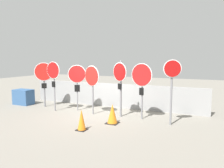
{
  "coord_description": "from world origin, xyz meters",
  "views": [
    {
      "loc": [
        4.78,
        -8.57,
        2.54
      ],
      "look_at": [
        0.84,
        0.0,
        1.44
      ],
      "focal_mm": 35.0,
      "sensor_mm": 36.0,
      "label": 1
    }
  ],
  "objects_px": {
    "stop_sign_2": "(77,77)",
    "stop_sign_0": "(44,76)",
    "stop_sign_3": "(92,79)",
    "traffic_cone_1": "(82,120)",
    "stop_sign_1": "(53,74)",
    "stop_sign_5": "(142,79)",
    "stop_sign_4": "(120,79)",
    "stop_sign_6": "(172,80)",
    "traffic_cone_0": "(112,114)",
    "storage_crate": "(23,97)"
  },
  "relations": [
    {
      "from": "stop_sign_1",
      "to": "traffic_cone_1",
      "type": "distance_m",
      "value": 3.64
    },
    {
      "from": "stop_sign_4",
      "to": "traffic_cone_1",
      "type": "bearing_deg",
      "value": -78.7
    },
    {
      "from": "stop_sign_5",
      "to": "traffic_cone_1",
      "type": "xyz_separation_m",
      "value": [
        -1.51,
        -2.25,
        -1.34
      ]
    },
    {
      "from": "stop_sign_6",
      "to": "traffic_cone_0",
      "type": "relative_size",
      "value": 3.26
    },
    {
      "from": "stop_sign_1",
      "to": "storage_crate",
      "type": "height_order",
      "value": "stop_sign_1"
    },
    {
      "from": "stop_sign_2",
      "to": "stop_sign_5",
      "type": "bearing_deg",
      "value": -30.73
    },
    {
      "from": "storage_crate",
      "to": "stop_sign_1",
      "type": "bearing_deg",
      "value": -11.28
    },
    {
      "from": "stop_sign_0",
      "to": "stop_sign_1",
      "type": "height_order",
      "value": "stop_sign_1"
    },
    {
      "from": "stop_sign_2",
      "to": "stop_sign_0",
      "type": "bearing_deg",
      "value": 152.61
    },
    {
      "from": "stop_sign_1",
      "to": "traffic_cone_1",
      "type": "xyz_separation_m",
      "value": [
        2.77,
        -1.89,
        -1.42
      ]
    },
    {
      "from": "stop_sign_0",
      "to": "storage_crate",
      "type": "distance_m",
      "value": 1.93
    },
    {
      "from": "stop_sign_1",
      "to": "traffic_cone_0",
      "type": "relative_size",
      "value": 3.12
    },
    {
      "from": "stop_sign_4",
      "to": "stop_sign_6",
      "type": "distance_m",
      "value": 2.26
    },
    {
      "from": "storage_crate",
      "to": "stop_sign_6",
      "type": "bearing_deg",
      "value": -3.34
    },
    {
      "from": "stop_sign_2",
      "to": "stop_sign_3",
      "type": "xyz_separation_m",
      "value": [
        1.03,
        -0.34,
        -0.02
      ]
    },
    {
      "from": "stop_sign_0",
      "to": "stop_sign_5",
      "type": "height_order",
      "value": "stop_sign_5"
    },
    {
      "from": "stop_sign_6",
      "to": "traffic_cone_0",
      "type": "bearing_deg",
      "value": 178.12
    },
    {
      "from": "stop_sign_5",
      "to": "traffic_cone_0",
      "type": "bearing_deg",
      "value": -116.51
    },
    {
      "from": "stop_sign_5",
      "to": "traffic_cone_0",
      "type": "distance_m",
      "value": 1.89
    },
    {
      "from": "stop_sign_1",
      "to": "stop_sign_5",
      "type": "xyz_separation_m",
      "value": [
        4.28,
        0.36,
        -0.09
      ]
    },
    {
      "from": "stop_sign_0",
      "to": "traffic_cone_0",
      "type": "bearing_deg",
      "value": -48.96
    },
    {
      "from": "stop_sign_5",
      "to": "traffic_cone_0",
      "type": "height_order",
      "value": "stop_sign_5"
    },
    {
      "from": "stop_sign_0",
      "to": "traffic_cone_1",
      "type": "distance_m",
      "value": 4.72
    },
    {
      "from": "stop_sign_5",
      "to": "storage_crate",
      "type": "height_order",
      "value": "stop_sign_5"
    },
    {
      "from": "stop_sign_2",
      "to": "stop_sign_5",
      "type": "xyz_separation_m",
      "value": [
        3.3,
        -0.18,
        0.05
      ]
    },
    {
      "from": "stop_sign_4",
      "to": "stop_sign_0",
      "type": "bearing_deg",
      "value": -157.35
    },
    {
      "from": "traffic_cone_0",
      "to": "traffic_cone_1",
      "type": "relative_size",
      "value": 1.02
    },
    {
      "from": "stop_sign_1",
      "to": "traffic_cone_1",
      "type": "height_order",
      "value": "stop_sign_1"
    },
    {
      "from": "stop_sign_0",
      "to": "traffic_cone_1",
      "type": "xyz_separation_m",
      "value": [
        3.85,
        -2.42,
        -1.26
      ]
    },
    {
      "from": "stop_sign_2",
      "to": "stop_sign_4",
      "type": "bearing_deg",
      "value": -32.08
    },
    {
      "from": "stop_sign_1",
      "to": "stop_sign_0",
      "type": "bearing_deg",
      "value": 159.86
    },
    {
      "from": "stop_sign_5",
      "to": "storage_crate",
      "type": "bearing_deg",
      "value": -168.43
    },
    {
      "from": "traffic_cone_1",
      "to": "storage_crate",
      "type": "height_order",
      "value": "storage_crate"
    },
    {
      "from": "stop_sign_0",
      "to": "stop_sign_6",
      "type": "distance_m",
      "value": 6.65
    },
    {
      "from": "traffic_cone_1",
      "to": "stop_sign_0",
      "type": "bearing_deg",
      "value": 147.84
    },
    {
      "from": "stop_sign_0",
      "to": "storage_crate",
      "type": "xyz_separation_m",
      "value": [
        -1.5,
        -0.02,
        -1.22
      ]
    },
    {
      "from": "stop_sign_0",
      "to": "stop_sign_5",
      "type": "distance_m",
      "value": 5.36
    },
    {
      "from": "stop_sign_2",
      "to": "traffic_cone_1",
      "type": "relative_size",
      "value": 2.97
    },
    {
      "from": "stop_sign_4",
      "to": "traffic_cone_1",
      "type": "distance_m",
      "value": 2.65
    },
    {
      "from": "stop_sign_2",
      "to": "stop_sign_4",
      "type": "height_order",
      "value": "stop_sign_4"
    },
    {
      "from": "traffic_cone_0",
      "to": "stop_sign_6",
      "type": "bearing_deg",
      "value": 18.69
    },
    {
      "from": "stop_sign_2",
      "to": "stop_sign_3",
      "type": "bearing_deg",
      "value": -45.98
    },
    {
      "from": "stop_sign_3",
      "to": "traffic_cone_1",
      "type": "distance_m",
      "value": 2.56
    },
    {
      "from": "stop_sign_1",
      "to": "stop_sign_2",
      "type": "relative_size",
      "value": 1.07
    },
    {
      "from": "stop_sign_5",
      "to": "traffic_cone_1",
      "type": "height_order",
      "value": "stop_sign_5"
    },
    {
      "from": "stop_sign_1",
      "to": "stop_sign_2",
      "type": "distance_m",
      "value": 1.13
    },
    {
      "from": "stop_sign_6",
      "to": "traffic_cone_0",
      "type": "height_order",
      "value": "stop_sign_6"
    },
    {
      "from": "stop_sign_6",
      "to": "storage_crate",
      "type": "xyz_separation_m",
      "value": [
        -8.13,
        0.47,
        -1.34
      ]
    },
    {
      "from": "stop_sign_3",
      "to": "stop_sign_5",
      "type": "bearing_deg",
      "value": 22.66
    },
    {
      "from": "stop_sign_2",
      "to": "storage_crate",
      "type": "distance_m",
      "value": 3.76
    }
  ]
}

